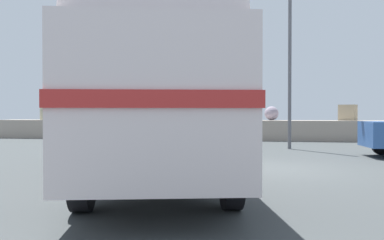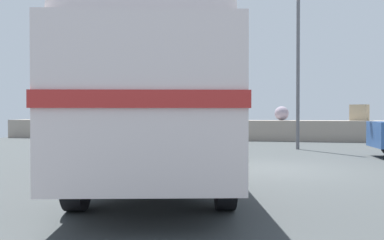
# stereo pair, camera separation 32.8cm
# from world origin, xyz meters

# --- Properties ---
(ground) EXTENTS (32.00, 26.00, 0.02)m
(ground) POSITION_xyz_m (0.00, 0.00, 0.01)
(ground) COLOR #3B3F40
(breakwater) EXTENTS (31.36, 2.16, 2.49)m
(breakwater) POSITION_xyz_m (-0.27, 11.79, 0.66)
(breakwater) COLOR gray
(breakwater) RESTS_ON ground
(vintage_coach) EXTENTS (4.35, 8.91, 3.70)m
(vintage_coach) POSITION_xyz_m (-2.19, -2.44, 2.05)
(vintage_coach) COLOR black
(vintage_coach) RESTS_ON ground
(lamp_post) EXTENTS (0.99, 0.46, 7.03)m
(lamp_post) POSITION_xyz_m (1.13, 6.24, 3.93)
(lamp_post) COLOR #5B5B60
(lamp_post) RESTS_ON ground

